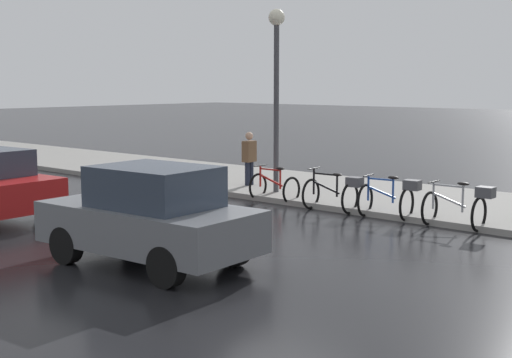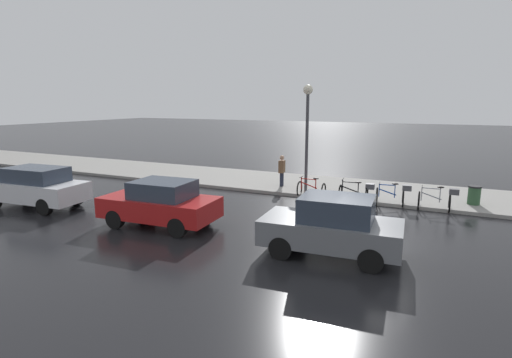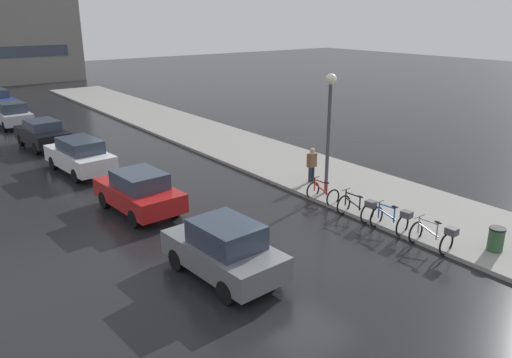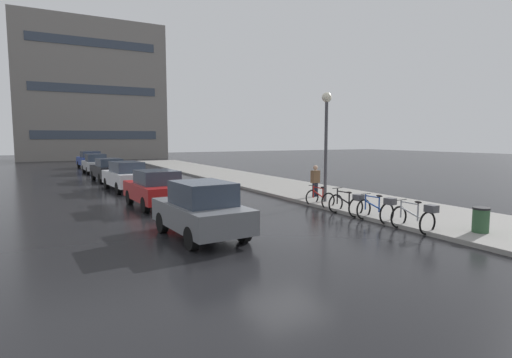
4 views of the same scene
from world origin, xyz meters
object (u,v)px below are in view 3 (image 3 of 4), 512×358
object	(u,v)px
bicycle_nearest	(435,236)
pedestrian	(312,164)
bicycle_farthest	(323,193)
car_red	(139,192)
car_grey	(224,250)
streetlamp	(329,113)
car_black	(43,134)
bicycle_second	(393,219)
trash_bin	(496,241)
bicycle_third	(359,207)
car_silver	(12,114)
car_white	(80,156)

from	to	relation	value
bicycle_nearest	pedestrian	distance (m)	7.09
bicycle_farthest	car_red	size ratio (longest dim) A/B	0.29
car_grey	streetlamp	xyz separation A→B (m)	(6.92, 3.01, 2.58)
car_grey	car_black	size ratio (longest dim) A/B	0.94
bicycle_nearest	bicycle_farthest	bearing A→B (deg)	88.34
bicycle_second	trash_bin	world-z (taller)	bicycle_second
car_red	trash_bin	distance (m)	12.19
bicycle_second	trash_bin	distance (m)	3.17
bicycle_farthest	trash_bin	bearing A→B (deg)	-80.33
car_red	car_black	world-z (taller)	car_red
bicycle_third	car_red	xyz separation A→B (m)	(-5.91, 5.44, 0.31)
pedestrian	trash_bin	xyz separation A→B (m)	(-0.02, -8.25, -0.48)
bicycle_nearest	car_grey	xyz separation A→B (m)	(-6.13, 2.58, 0.32)
car_silver	pedestrian	size ratio (longest dim) A/B	2.33
bicycle_farthest	car_black	xyz separation A→B (m)	(-6.38, 15.39, 0.39)
streetlamp	bicycle_nearest	bearing A→B (deg)	-97.98
bicycle_second	bicycle_third	world-z (taller)	bicycle_third
trash_bin	bicycle_nearest	bearing A→B (deg)	134.10
bicycle_second	car_white	bearing A→B (deg)	115.33
pedestrian	streetlamp	bearing A→B (deg)	-109.06
streetlamp	trash_bin	size ratio (longest dim) A/B	5.53
bicycle_nearest	car_grey	size ratio (longest dim) A/B	0.37
bicycle_second	bicycle_third	size ratio (longest dim) A/B	0.96
bicycle_farthest	streetlamp	distance (m)	3.12
bicycle_nearest	trash_bin	world-z (taller)	bicycle_nearest
car_red	car_silver	world-z (taller)	car_silver
bicycle_nearest	car_red	world-z (taller)	car_red
bicycle_nearest	bicycle_second	size ratio (longest dim) A/B	1.03
car_white	bicycle_second	bearing A→B (deg)	-64.67
bicycle_nearest	car_black	world-z (taller)	car_black
car_red	car_grey	bearing A→B (deg)	-91.51
car_silver	bicycle_nearest	bearing A→B (deg)	-76.86
car_black	bicycle_farthest	bearing A→B (deg)	-67.48
car_grey	bicycle_farthest	bearing A→B (deg)	22.02
bicycle_nearest	trash_bin	size ratio (longest dim) A/B	1.60
bicycle_second	pedestrian	bearing A→B (deg)	76.98
bicycle_third	car_grey	xyz separation A→B (m)	(-6.07, -0.51, 0.34)
bicycle_second	streetlamp	xyz separation A→B (m)	(0.75, 3.94, 2.91)
car_black	car_silver	distance (m)	6.72
bicycle_nearest	car_red	size ratio (longest dim) A/B	0.35
bicycle_nearest	trash_bin	bearing A→B (deg)	-45.90
bicycle_third	pedestrian	size ratio (longest dim) A/B	0.87
bicycle_nearest	car_silver	xyz separation A→B (m)	(-6.36, 27.23, 0.32)
bicycle_third	streetlamp	distance (m)	3.94
car_red	pedestrian	world-z (taller)	pedestrian
bicycle_nearest	streetlamp	xyz separation A→B (m)	(0.78, 5.59, 2.90)
bicycle_second	car_white	distance (m)	14.39
bicycle_second	bicycle_farthest	bearing A→B (deg)	88.03
car_black	streetlamp	bearing A→B (deg)	-64.82
bicycle_farthest	car_white	distance (m)	11.41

